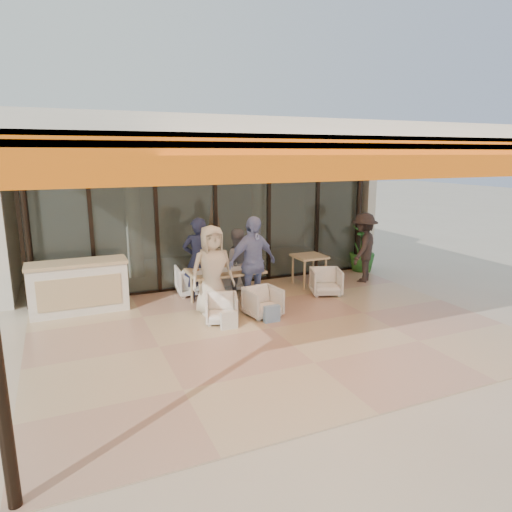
# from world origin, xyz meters

# --- Properties ---
(ground) EXTENTS (70.00, 70.00, 0.00)m
(ground) POSITION_xyz_m (0.00, 0.00, 0.00)
(ground) COLOR #C6B293
(ground) RESTS_ON ground
(terrace_floor) EXTENTS (8.00, 6.00, 0.01)m
(terrace_floor) POSITION_xyz_m (0.00, 0.00, 0.01)
(terrace_floor) COLOR tan
(terrace_floor) RESTS_ON ground
(terrace_structure) EXTENTS (8.00, 6.00, 3.40)m
(terrace_structure) POSITION_xyz_m (0.00, -0.26, 3.25)
(terrace_structure) COLOR silver
(terrace_structure) RESTS_ON ground
(glass_storefront) EXTENTS (8.08, 0.10, 3.20)m
(glass_storefront) POSITION_xyz_m (0.00, 3.00, 1.60)
(glass_storefront) COLOR #9EADA3
(glass_storefront) RESTS_ON ground
(interior_block) EXTENTS (9.05, 3.62, 3.52)m
(interior_block) POSITION_xyz_m (0.01, 5.31, 2.23)
(interior_block) COLOR silver
(interior_block) RESTS_ON ground
(host_counter) EXTENTS (1.85, 0.65, 1.04)m
(host_counter) POSITION_xyz_m (-3.06, 2.30, 0.53)
(host_counter) COLOR silver
(host_counter) RESTS_ON ground
(dining_table) EXTENTS (1.50, 0.90, 0.93)m
(dining_table) POSITION_xyz_m (-0.28, 1.63, 0.69)
(dining_table) COLOR #CCB77C
(dining_table) RESTS_ON ground
(chair_far_left) EXTENTS (0.75, 0.71, 0.72)m
(chair_far_left) POSITION_xyz_m (-0.69, 2.57, 0.36)
(chair_far_left) COLOR white
(chair_far_left) RESTS_ON ground
(chair_far_right) EXTENTS (0.68, 0.63, 0.68)m
(chair_far_right) POSITION_xyz_m (0.15, 2.57, 0.34)
(chair_far_right) COLOR white
(chair_far_right) RESTS_ON ground
(chair_near_left) EXTENTS (0.72, 0.70, 0.60)m
(chair_near_left) POSITION_xyz_m (-0.69, 0.67, 0.30)
(chair_near_left) COLOR white
(chair_near_left) RESTS_ON ground
(chair_near_right) EXTENTS (0.69, 0.66, 0.63)m
(chair_near_right) POSITION_xyz_m (0.15, 0.67, 0.32)
(chair_near_right) COLOR white
(chair_near_right) RESTS_ON ground
(diner_navy) EXTENTS (0.73, 0.56, 1.79)m
(diner_navy) POSITION_xyz_m (-0.69, 2.07, 0.90)
(diner_navy) COLOR #1B1E3B
(diner_navy) RESTS_ON ground
(diner_grey) EXTENTS (0.85, 0.74, 1.50)m
(diner_grey) POSITION_xyz_m (0.15, 2.07, 0.75)
(diner_grey) COLOR slate
(diner_grey) RESTS_ON ground
(diner_cream) EXTENTS (0.86, 0.57, 1.76)m
(diner_cream) POSITION_xyz_m (-0.69, 1.17, 0.88)
(diner_cream) COLOR beige
(diner_cream) RESTS_ON ground
(diner_periwinkle) EXTENTS (1.18, 0.70, 1.88)m
(diner_periwinkle) POSITION_xyz_m (0.15, 1.17, 0.94)
(diner_periwinkle) COLOR #7683C5
(diner_periwinkle) RESTS_ON ground
(tote_bag_cream) EXTENTS (0.30, 0.10, 0.34)m
(tote_bag_cream) POSITION_xyz_m (-0.69, 0.27, 0.17)
(tote_bag_cream) COLOR silver
(tote_bag_cream) RESTS_ON ground
(tote_bag_blue) EXTENTS (0.30, 0.10, 0.34)m
(tote_bag_blue) POSITION_xyz_m (0.15, 0.27, 0.17)
(tote_bag_blue) COLOR #99BFD8
(tote_bag_blue) RESTS_ON ground
(side_table) EXTENTS (0.70, 0.70, 0.74)m
(side_table) POSITION_xyz_m (1.99, 2.11, 0.64)
(side_table) COLOR #CCB77C
(side_table) RESTS_ON ground
(side_chair) EXTENTS (0.80, 0.78, 0.66)m
(side_chair) POSITION_xyz_m (1.99, 1.36, 0.33)
(side_chair) COLOR white
(side_chair) RESTS_ON ground
(standing_woman) EXTENTS (1.25, 1.17, 1.70)m
(standing_woman) POSITION_xyz_m (3.37, 1.91, 0.85)
(standing_woman) COLOR black
(standing_woman) RESTS_ON ground
(potted_palm) EXTENTS (0.97, 0.97, 1.22)m
(potted_palm) POSITION_xyz_m (3.97, 2.75, 0.61)
(potted_palm) COLOR #1E5919
(potted_palm) RESTS_ON ground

